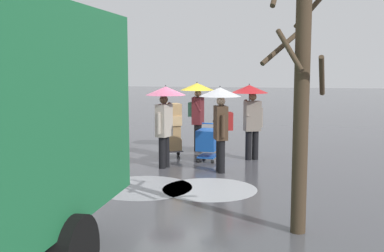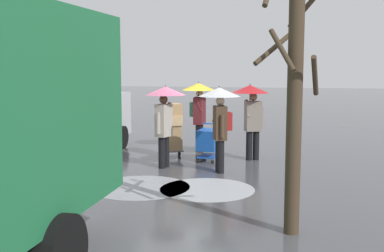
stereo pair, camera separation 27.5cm
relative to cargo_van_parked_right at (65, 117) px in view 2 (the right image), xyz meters
name	(u,v)px [view 2 (the right image)]	position (x,y,z in m)	size (l,w,h in m)	color
ground_plane	(183,159)	(-3.36, -0.42, -1.18)	(90.00, 90.00, 0.00)	#4C4C51
slush_patch_near_cluster	(140,187)	(-3.13, 2.84, -1.18)	(2.20, 2.20, 0.01)	#999BA0
slush_patch_under_van	(207,189)	(-4.60, 2.72, -1.18)	(2.05, 2.05, 0.01)	#ADAFB5
cargo_van_parked_right	(65,117)	(0.00, 0.00, 0.00)	(2.22, 5.35, 2.60)	#B7BABF
shopping_cart_vendor	(209,141)	(-4.10, -0.35, -0.61)	(0.64, 0.87, 1.02)	#1951B2
hand_dolly_boxes	(173,128)	(-3.02, -0.66, -0.31)	(0.77, 0.85, 1.57)	#515156
pedestrian_pink_side	(165,107)	(-3.12, 0.69, 0.41)	(1.04, 1.04, 2.15)	black
pedestrian_black_side	(220,109)	(-4.61, 0.95, 0.39)	(1.04, 1.04, 2.15)	black
pedestrian_white_side	(199,100)	(-3.51, -1.96, 0.39)	(1.04, 1.04, 2.15)	black
pedestrian_far_side	(251,104)	(-5.24, -0.74, 0.41)	(1.04, 1.04, 2.15)	black
bare_tree_near	(294,103)	(-6.38, 5.14, 0.90)	(1.23, 1.09, 4.30)	#423323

